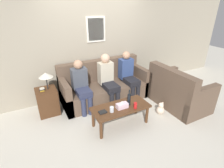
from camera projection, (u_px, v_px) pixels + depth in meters
name	position (u px, v px, depth m)	size (l,w,h in m)	color
ground_plane	(114.00, 108.00, 4.20)	(16.00, 16.00, 0.00)	beige
wall_back	(96.00, 45.00, 4.42)	(9.00, 0.08, 2.60)	#9E937F
couch_main	(104.00, 87.00, 4.48)	(2.17, 0.87, 0.98)	brown
couch_side	(178.00, 93.00, 4.16)	(0.87, 1.34, 0.98)	brown
coffee_table	(121.00, 109.00, 3.48)	(1.16, 0.51, 0.43)	#4C2D19
side_table_with_lamp	(47.00, 100.00, 3.87)	(0.44, 0.44, 0.97)	#4C2D19
wine_bottle	(129.00, 99.00, 3.47)	(0.07, 0.07, 0.34)	black
drinking_glass	(112.00, 109.00, 3.27)	(0.08, 0.08, 0.11)	silver
book_stack	(103.00, 112.00, 3.27)	(0.15, 0.12, 0.02)	black
soda_can	(135.00, 105.00, 3.38)	(0.07, 0.07, 0.12)	red
tissue_box	(122.00, 106.00, 3.39)	(0.23, 0.12, 0.15)	silver
person_left	(81.00, 84.00, 3.92)	(0.34, 0.60, 1.16)	#2D334C
person_middle	(108.00, 78.00, 4.17)	(0.34, 0.66, 1.22)	black
person_right	(128.00, 74.00, 4.47)	(0.34, 0.65, 1.19)	black
teddy_bear	(160.00, 109.00, 3.93)	(0.18, 0.18, 0.29)	beige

